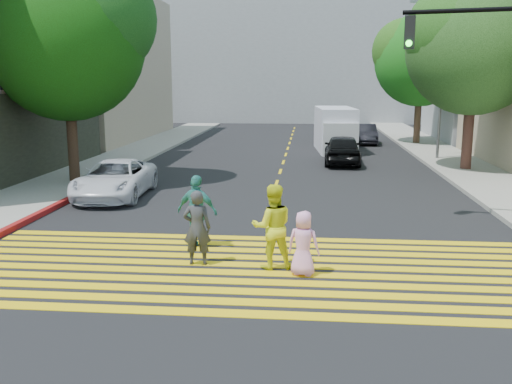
# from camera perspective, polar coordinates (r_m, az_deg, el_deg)

# --- Properties ---
(ground) EXTENTS (120.00, 120.00, 0.00)m
(ground) POSITION_cam_1_polar(r_m,az_deg,el_deg) (11.54, -1.40, -9.74)
(ground) COLOR black
(sidewalk_left) EXTENTS (3.00, 40.00, 0.15)m
(sidewalk_left) POSITION_cam_1_polar(r_m,az_deg,el_deg) (34.37, -11.27, 4.19)
(sidewalk_left) COLOR gray
(sidewalk_left) RESTS_ON ground
(sidewalk_right) EXTENTS (3.00, 60.00, 0.15)m
(sidewalk_right) POSITION_cam_1_polar(r_m,az_deg,el_deg) (27.00, 20.78, 1.82)
(sidewalk_right) COLOR gray
(sidewalk_right) RESTS_ON ground
(curb_red) EXTENTS (0.20, 8.00, 0.16)m
(curb_red) POSITION_cam_1_polar(r_m,az_deg,el_deg) (19.03, -20.28, -1.79)
(curb_red) COLOR maroon
(curb_red) RESTS_ON ground
(crosswalk) EXTENTS (13.40, 5.30, 0.01)m
(crosswalk) POSITION_cam_1_polar(r_m,az_deg,el_deg) (12.73, -0.73, -7.68)
(crosswalk) COLOR yellow
(crosswalk) RESTS_ON ground
(lane_line) EXTENTS (0.12, 34.40, 0.01)m
(lane_line) POSITION_cam_1_polar(r_m,az_deg,el_deg) (33.48, 3.10, 4.09)
(lane_line) COLOR yellow
(lane_line) RESTS_ON ground
(building_left_tan) EXTENTS (12.00, 16.00, 10.00)m
(building_left_tan) POSITION_cam_1_polar(r_m,az_deg,el_deg) (42.39, -19.15, 11.75)
(building_left_tan) COLOR tan
(building_left_tan) RESTS_ON ground
(backdrop_block) EXTENTS (30.00, 8.00, 12.00)m
(backdrop_block) POSITION_cam_1_polar(r_m,az_deg,el_deg) (58.75, 4.18, 12.96)
(backdrop_block) COLOR gray
(backdrop_block) RESTS_ON ground
(tree_left) EXTENTS (6.85, 6.31, 8.66)m
(tree_left) POSITION_cam_1_polar(r_m,az_deg,el_deg) (23.77, -18.26, 14.77)
(tree_left) COLOR black
(tree_left) RESTS_ON ground
(tree_right_near) EXTENTS (6.77, 6.36, 8.60)m
(tree_right_near) POSITION_cam_1_polar(r_m,az_deg,el_deg) (27.50, 21.15, 13.98)
(tree_right_near) COLOR #39221A
(tree_right_near) RESTS_ON ground
(tree_right_far) EXTENTS (7.22, 6.89, 8.34)m
(tree_right_far) POSITION_cam_1_polar(r_m,az_deg,el_deg) (38.08, 16.29, 13.00)
(tree_right_far) COLOR #43351D
(tree_right_far) RESTS_ON ground
(pedestrian_man) EXTENTS (0.66, 0.46, 1.72)m
(pedestrian_man) POSITION_cam_1_polar(r_m,az_deg,el_deg) (12.85, -5.91, -3.58)
(pedestrian_man) COLOR #323337
(pedestrian_man) RESTS_ON ground
(pedestrian_woman) EXTENTS (1.04, 0.88, 1.89)m
(pedestrian_woman) POSITION_cam_1_polar(r_m,az_deg,el_deg) (12.55, 1.65, -3.48)
(pedestrian_woman) COLOR yellow
(pedestrian_woman) RESTS_ON ground
(pedestrian_child) EXTENTS (0.78, 0.61, 1.41)m
(pedestrian_child) POSITION_cam_1_polar(r_m,az_deg,el_deg) (12.17, 4.75, -5.15)
(pedestrian_child) COLOR #F6A0D7
(pedestrian_child) RESTS_ON ground
(pedestrian_extra) EXTENTS (1.15, 0.73, 1.82)m
(pedestrian_extra) POSITION_cam_1_polar(r_m,az_deg,el_deg) (14.16, -5.89, -1.97)
(pedestrian_extra) COLOR teal
(pedestrian_extra) RESTS_ON ground
(white_sedan) EXTENTS (2.39, 4.82, 1.31)m
(white_sedan) POSITION_cam_1_polar(r_m,az_deg,el_deg) (20.82, -13.93, 1.27)
(white_sedan) COLOR white
(white_sedan) RESTS_ON ground
(dark_car_near) EXTENTS (1.87, 4.41, 1.49)m
(dark_car_near) POSITION_cam_1_polar(r_m,az_deg,el_deg) (28.59, 8.65, 4.26)
(dark_car_near) COLOR black
(dark_car_near) RESTS_ON ground
(silver_car) EXTENTS (2.02, 4.77, 1.37)m
(silver_car) POSITION_cam_1_polar(r_m,az_deg,el_deg) (41.04, 7.93, 6.26)
(silver_car) COLOR #ABACAD
(silver_car) RESTS_ON ground
(dark_car_parked) EXTENTS (1.38, 3.87, 1.27)m
(dark_car_parked) POSITION_cam_1_polar(r_m,az_deg,el_deg) (38.18, 10.88, 5.73)
(dark_car_parked) COLOR black
(dark_car_parked) RESTS_ON ground
(white_van) EXTENTS (2.40, 5.48, 2.52)m
(white_van) POSITION_cam_1_polar(r_m,az_deg,el_deg) (33.71, 7.96, 6.08)
(white_van) COLOR silver
(white_van) RESTS_ON ground
(street_lamp) EXTENTS (1.84, 0.27, 8.15)m
(street_lamp) POSITION_cam_1_polar(r_m,az_deg,el_deg) (30.66, 17.84, 11.68)
(street_lamp) COLOR slate
(street_lamp) RESTS_ON ground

